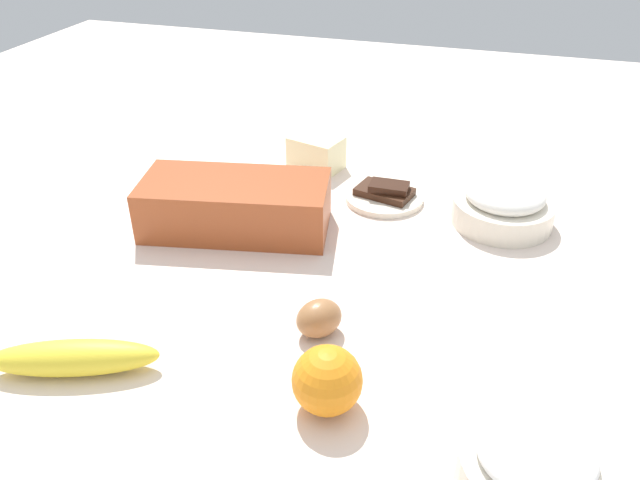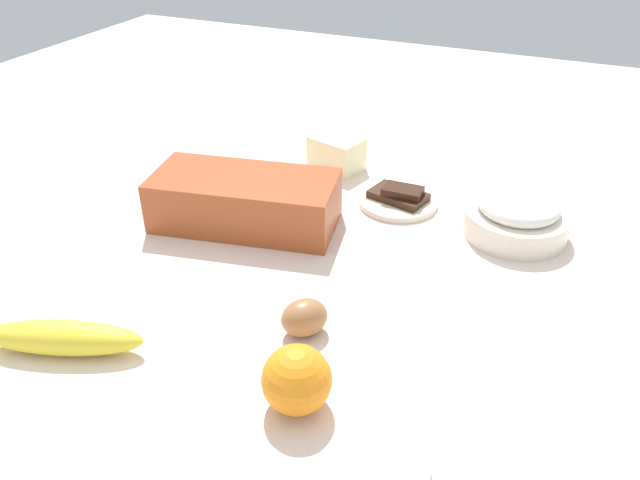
{
  "view_description": "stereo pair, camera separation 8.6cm",
  "coord_description": "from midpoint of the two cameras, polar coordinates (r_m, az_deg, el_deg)",
  "views": [
    {
      "loc": [
        0.21,
        -0.7,
        0.5
      ],
      "look_at": [
        0.0,
        0.0,
        0.04
      ],
      "focal_mm": 35.08,
      "sensor_mm": 36.0,
      "label": 1
    },
    {
      "loc": [
        0.29,
        -0.67,
        0.5
      ],
      "look_at": [
        0.0,
        0.0,
        0.04
      ],
      "focal_mm": 35.08,
      "sensor_mm": 36.0,
      "label": 2
    }
  ],
  "objects": [
    {
      "name": "egg_near_butter",
      "position": [
        0.75,
        -3.4,
        -7.25
      ],
      "size": [
        0.07,
        0.07,
        0.05
      ],
      "primitive_type": "ellipsoid",
      "rotation": [
        0.0,
        1.57,
        0.86
      ],
      "color": "#9C683F",
      "rests_on": "ground_plane"
    },
    {
      "name": "butter_block",
      "position": [
        1.15,
        -2.53,
        7.89
      ],
      "size": [
        0.1,
        0.09,
        0.06
      ],
      "primitive_type": "cube",
      "rotation": [
        0.0,
        0.0,
        -0.28
      ],
      "color": "#F4EDB2",
      "rests_on": "ground_plane"
    },
    {
      "name": "loaf_pan",
      "position": [
        0.96,
        -10.28,
        3.16
      ],
      "size": [
        0.3,
        0.18,
        0.08
      ],
      "rotation": [
        0.0,
        0.0,
        0.19
      ],
      "color": "#9E4723",
      "rests_on": "ground_plane"
    },
    {
      "name": "ground_plane",
      "position": [
        0.89,
        -2.78,
        -2.82
      ],
      "size": [
        2.4,
        2.4,
        0.02
      ],
      "primitive_type": "cube",
      "color": "beige"
    },
    {
      "name": "orange_fruit",
      "position": [
        0.65,
        -3.21,
        -12.82
      ],
      "size": [
        0.07,
        0.07,
        0.07
      ],
      "primitive_type": "sphere",
      "color": "orange",
      "rests_on": "ground_plane"
    },
    {
      "name": "sugar_bowl",
      "position": [
        0.61,
        14.83,
        -19.32
      ],
      "size": [
        0.13,
        0.13,
        0.07
      ],
      "color": "silver",
      "rests_on": "ground_plane"
    },
    {
      "name": "chocolate_plate",
      "position": [
        1.04,
        3.57,
        4.05
      ],
      "size": [
        0.13,
        0.13,
        0.03
      ],
      "color": "silver",
      "rests_on": "ground_plane"
    },
    {
      "name": "flour_bowl",
      "position": [
        0.99,
        14.05,
        3.1
      ],
      "size": [
        0.16,
        0.16,
        0.07
      ],
      "color": "silver",
      "rests_on": "ground_plane"
    },
    {
      "name": "banana",
      "position": [
        0.77,
        -24.65,
        -9.87
      ],
      "size": [
        0.19,
        0.11,
        0.04
      ],
      "primitive_type": "ellipsoid",
      "rotation": [
        0.0,
        0.0,
        3.49
      ],
      "color": "yellow",
      "rests_on": "ground_plane"
    }
  ]
}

